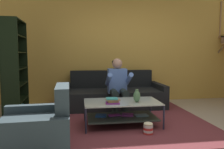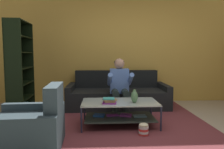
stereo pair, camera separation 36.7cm
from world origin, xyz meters
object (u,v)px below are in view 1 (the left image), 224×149
coffee_table (122,109)px  bookshelf (13,75)px  couch (114,95)px  person_seated_center (118,84)px  book_stack (113,101)px  armchair (38,131)px  popcorn_tub (148,128)px  vase (137,96)px

coffee_table → bookshelf: bookshelf is taller
couch → person_seated_center: (0.00, -0.57, 0.34)m
coffee_table → book_stack: size_ratio=5.21×
armchair → popcorn_tub: 1.58m
person_seated_center → book_stack: person_seated_center is taller
bookshelf → coffee_table: bearing=-24.0°
couch → bookshelf: size_ratio=1.20×
couch → vase: (0.16, -1.43, 0.25)m
armchair → book_stack: bearing=34.4°
book_stack → bookshelf: bearing=150.4°
couch → vase: 1.46m
couch → person_seated_center: person_seated_center is taller
coffee_table → vase: size_ratio=5.89×
couch → coffee_table: (-0.07, -1.33, 0.01)m
person_seated_center → bookshelf: 2.06m
bookshelf → armchair: size_ratio=2.08×
coffee_table → bookshelf: 2.23m
person_seated_center → vase: (0.16, -0.86, -0.09)m
couch → armchair: (-1.28, -2.18, 0.00)m
book_stack → popcorn_tub: book_stack is taller
vase → bookshelf: bookshelf is taller
couch → armchair: armchair is taller
coffee_table → popcorn_tub: coffee_table is taller
armchair → popcorn_tub: bearing=13.9°
vase → person_seated_center: bearing=100.8°
person_seated_center → coffee_table: person_seated_center is taller
coffee_table → popcorn_tub: 0.59m
vase → popcorn_tub: vase is taller
couch → bookshelf: (-2.04, -0.45, 0.55)m
coffee_table → bookshelf: bearing=156.0°
book_stack → bookshelf: bookshelf is taller
person_seated_center → popcorn_tub: (0.25, -1.23, -0.51)m
book_stack → couch: bearing=80.5°
vase → coffee_table: bearing=156.8°
bookshelf → couch: bearing=12.4°
couch → book_stack: size_ratio=9.27×
coffee_table → armchair: size_ratio=1.41×
couch → book_stack: 1.50m
coffee_table → book_stack: bearing=-141.6°
vase → bookshelf: size_ratio=0.12×
popcorn_tub → vase: bearing=103.0°
person_seated_center → bookshelf: size_ratio=0.60×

